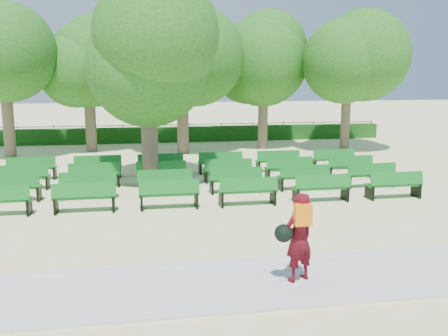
# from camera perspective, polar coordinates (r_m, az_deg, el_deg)

# --- Properties ---
(ground) EXTENTS (120.00, 120.00, 0.00)m
(ground) POSITION_cam_1_polar(r_m,az_deg,el_deg) (16.72, -2.14, -3.14)
(ground) COLOR beige
(paving) EXTENTS (30.00, 2.20, 0.06)m
(paving) POSITION_cam_1_polar(r_m,az_deg,el_deg) (9.79, 3.94, -13.08)
(paving) COLOR silver
(paving) RESTS_ON ground
(curb) EXTENTS (30.00, 0.12, 0.10)m
(curb) POSITION_cam_1_polar(r_m,az_deg,el_deg) (10.81, 2.46, -10.60)
(curb) COLOR silver
(curb) RESTS_ON ground
(hedge) EXTENTS (26.00, 0.70, 0.90)m
(hedge) POSITION_cam_1_polar(r_m,az_deg,el_deg) (30.38, -5.76, 3.84)
(hedge) COLOR #164B13
(hedge) RESTS_ON ground
(fence) EXTENTS (26.00, 0.10, 1.02)m
(fence) POSITION_cam_1_polar(r_m,az_deg,el_deg) (30.83, -5.80, 3.10)
(fence) COLOR black
(fence) RESTS_ON ground
(tree_line) EXTENTS (21.80, 6.80, 7.04)m
(tree_line) POSITION_cam_1_polar(r_m,az_deg,el_deg) (26.49, -5.10, 1.90)
(tree_line) COLOR #26661B
(tree_line) RESTS_ON ground
(bench_array) EXTENTS (1.83, 0.68, 1.14)m
(bench_array) POSITION_cam_1_polar(r_m,az_deg,el_deg) (17.68, -6.93, -2.15)
(bench_array) COLOR #136D1F
(bench_array) RESTS_ON ground
(tree_among) EXTENTS (4.75, 4.75, 6.94)m
(tree_among) POSITION_cam_1_polar(r_m,az_deg,el_deg) (17.97, -8.77, 13.03)
(tree_among) COLOR brown
(tree_among) RESTS_ON ground
(person) EXTENTS (0.87, 0.63, 1.73)m
(person) POSITION_cam_1_polar(r_m,az_deg,el_deg) (9.62, 8.44, -7.70)
(person) COLOR #490A12
(person) RESTS_ON ground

